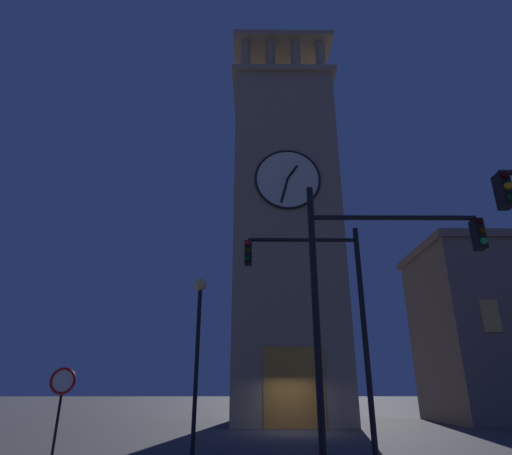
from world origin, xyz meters
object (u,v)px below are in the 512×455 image
(traffic_signal_far, at_px, (369,280))
(clocktower, at_px, (284,233))
(no_horn_sign, at_px, (62,387))
(street_lamp, at_px, (198,328))
(traffic_signal_near, at_px, (327,299))

(traffic_signal_far, bearing_deg, clocktower, -88.33)
(no_horn_sign, bearing_deg, street_lamp, -165.52)
(traffic_signal_far, xyz_separation_m, street_lamp, (4.50, -5.05, -0.40))
(traffic_signal_near, height_order, street_lamp, traffic_signal_near)
(clocktower, xyz_separation_m, street_lamp, (3.98, 12.59, -8.09))
(traffic_signal_near, xyz_separation_m, street_lamp, (4.00, -2.20, -0.53))
(street_lamp, height_order, no_horn_sign, street_lamp)
(street_lamp, bearing_deg, traffic_signal_near, 151.16)
(traffic_signal_near, xyz_separation_m, no_horn_sign, (7.85, -1.21, -2.40))
(traffic_signal_far, distance_m, no_horn_sign, 9.56)
(traffic_signal_near, bearing_deg, no_horn_sign, -8.73)
(traffic_signal_far, height_order, street_lamp, traffic_signal_far)
(traffic_signal_near, bearing_deg, street_lamp, -28.84)
(traffic_signal_far, height_order, no_horn_sign, traffic_signal_far)
(traffic_signal_far, bearing_deg, no_horn_sign, -25.88)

